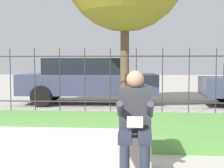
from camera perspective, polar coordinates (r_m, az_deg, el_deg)
The scene contains 6 objects.
ground_plane at distance 4.28m, azimuth -9.95°, elevation -14.85°, with size 60.00×60.00×0.00m, color #A8A399.
stone_bench at distance 4.22m, azimuth -10.12°, elevation -12.09°, with size 2.44×0.49×0.48m.
person_seated_reader at distance 3.70m, azimuth 4.24°, elevation -6.52°, with size 0.42×0.73×1.28m.
grass_berm at distance 6.16m, azimuth -5.12°, elevation -7.91°, with size 9.98×2.66×0.21m.
iron_fence at distance 8.06m, azimuth -2.66°, elevation 0.70°, with size 7.98×0.03×1.74m.
car_parked_center at distance 10.37m, azimuth -4.54°, elevation 0.80°, with size 4.55×2.08×1.50m.
Camera 1 is at (1.04, -3.91, 1.38)m, focal length 50.00 mm.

